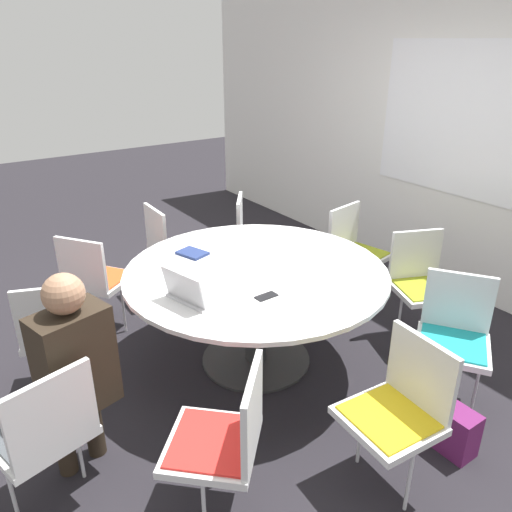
% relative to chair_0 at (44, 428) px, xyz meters
% --- Properties ---
extents(ground_plane, '(16.00, 16.00, 0.00)m').
position_rel_chair_0_xyz_m(ground_plane, '(-0.46, 1.55, -0.51)').
color(ground_plane, black).
extents(wall_back, '(8.00, 0.07, 2.70)m').
position_rel_chair_0_xyz_m(wall_back, '(-0.46, 3.78, 0.85)').
color(wall_back, silver).
rests_on(wall_back, ground_plane).
extents(conference_table, '(1.81, 1.81, 0.74)m').
position_rel_chair_0_xyz_m(conference_table, '(-0.46, 1.55, 0.10)').
color(conference_table, '#333333').
rests_on(conference_table, ground_plane).
extents(chair_0, '(0.52, 0.53, 0.85)m').
position_rel_chair_0_xyz_m(chair_0, '(0.00, 0.00, 0.00)').
color(chair_0, silver).
rests_on(chair_0, ground_plane).
extents(chair_1, '(0.61, 0.61, 0.85)m').
position_rel_chair_0_xyz_m(chair_1, '(0.53, 0.68, 0.00)').
color(chair_1, silver).
rests_on(chair_1, ground_plane).
extents(chair_2, '(0.47, 0.45, 0.85)m').
position_rel_chair_0_xyz_m(chair_2, '(0.85, 1.51, 0.00)').
color(chair_2, silver).
rests_on(chair_2, ground_plane).
extents(chair_3, '(0.60, 0.59, 0.85)m').
position_rel_chair_0_xyz_m(chair_3, '(0.59, 2.34, 0.00)').
color(chair_3, silver).
rests_on(chair_3, ground_plane).
extents(chair_4, '(0.56, 0.57, 0.85)m').
position_rel_chair_0_xyz_m(chair_4, '(-0.02, 2.79, 0.00)').
color(chair_4, silver).
rests_on(chair_4, ground_plane).
extents(chair_5, '(0.49, 0.51, 0.85)m').
position_rel_chair_0_xyz_m(chair_5, '(-0.77, 2.83, 0.00)').
color(chair_5, silver).
rests_on(chair_5, ground_plane).
extents(chair_6, '(0.60, 0.60, 0.85)m').
position_rel_chair_0_xyz_m(chair_6, '(-1.56, 2.28, 0.00)').
color(chair_6, silver).
rests_on(chair_6, ground_plane).
extents(chair_7, '(0.45, 0.43, 0.85)m').
position_rel_chair_0_xyz_m(chair_7, '(-1.78, 1.52, 0.00)').
color(chair_7, silver).
rests_on(chair_7, ground_plane).
extents(chair_8, '(0.60, 0.60, 0.85)m').
position_rel_chair_0_xyz_m(chair_8, '(-1.50, 0.74, 0.00)').
color(chair_8, silver).
rests_on(chair_8, ground_plane).
extents(chair_9, '(0.55, 0.56, 0.85)m').
position_rel_chair_0_xyz_m(chair_9, '(-0.88, 0.30, 0.00)').
color(chair_9, silver).
rests_on(chair_9, ground_plane).
extents(person_0, '(0.32, 0.40, 1.20)m').
position_rel_chair_0_xyz_m(person_0, '(-0.14, 0.21, 0.20)').
color(person_0, '#2D2319').
rests_on(person_0, ground_plane).
extents(laptop, '(0.38, 0.32, 0.21)m').
position_rel_chair_0_xyz_m(laptop, '(-0.32, 0.97, 0.29)').
color(laptop, silver).
rests_on(laptop, conference_table).
extents(spiral_notebook, '(0.25, 0.21, 0.02)m').
position_rel_chair_0_xyz_m(spiral_notebook, '(-0.94, 1.31, 0.25)').
color(spiral_notebook, navy).
rests_on(spiral_notebook, conference_table).
extents(cell_phone, '(0.08, 0.14, 0.01)m').
position_rel_chair_0_xyz_m(cell_phone, '(-0.10, 1.37, 0.24)').
color(cell_phone, black).
rests_on(cell_phone, conference_table).
extents(handbag, '(0.36, 0.16, 0.28)m').
position_rel_chair_0_xyz_m(handbag, '(0.85, 1.97, -0.37)').
color(handbag, '#661E56').
rests_on(handbag, ground_plane).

